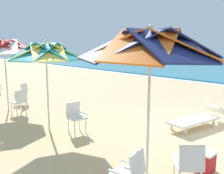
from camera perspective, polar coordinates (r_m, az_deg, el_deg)
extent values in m
plane|color=#D3B784|center=(7.20, 21.55, -10.85)|extent=(80.00, 80.00, 0.00)
cylinder|color=silver|center=(4.50, 8.42, -7.30)|extent=(0.05, 0.05, 2.29)
cube|color=orange|center=(4.19, 16.94, 9.30)|extent=(1.41, 1.31, 0.55)
cube|color=navy|center=(4.63, 15.37, 9.40)|extent=(1.32, 1.38, 0.55)
cube|color=orange|center=(4.88, 10.67, 9.60)|extent=(1.31, 1.41, 0.55)
cube|color=navy|center=(4.82, 5.21, 9.73)|extent=(1.38, 1.32, 0.55)
cube|color=orange|center=(4.49, 1.33, 9.75)|extent=(1.41, 1.31, 0.55)
cube|color=navy|center=(4.03, 1.39, 9.72)|extent=(1.32, 1.38, 0.55)
cube|color=orange|center=(3.72, 6.51, 9.63)|extent=(1.31, 1.41, 0.55)
cube|color=navy|center=(3.79, 13.52, 9.43)|extent=(1.38, 1.32, 0.55)
sphere|color=silver|center=(4.31, 8.98, 13.66)|extent=(0.08, 0.08, 0.08)
cube|color=white|center=(4.59, 17.08, -16.78)|extent=(0.62, 0.62, 0.05)
cube|color=white|center=(4.33, 18.05, -15.27)|extent=(0.36, 0.37, 0.40)
cube|color=white|center=(4.49, 14.63, -15.73)|extent=(0.31, 0.30, 0.03)
cube|color=white|center=(4.61, 19.61, -15.32)|extent=(0.31, 0.30, 0.03)
cylinder|color=white|center=(4.80, 14.16, -18.51)|extent=(0.04, 0.04, 0.41)
cylinder|color=white|center=(4.90, 18.36, -18.13)|extent=(0.04, 0.04, 0.41)
cube|color=white|center=(4.13, 3.26, -19.55)|extent=(0.53, 0.53, 0.05)
cube|color=white|center=(3.94, 5.96, -17.40)|extent=(0.19, 0.43, 0.40)
cube|color=white|center=(3.92, 1.77, -19.39)|extent=(0.39, 0.13, 0.03)
cube|color=white|center=(4.23, 4.66, -17.09)|extent=(0.39, 0.13, 0.03)
cylinder|color=silver|center=(7.16, -14.65, -1.70)|extent=(0.05, 0.05, 2.13)
cube|color=teal|center=(6.72, -11.63, 8.04)|extent=(1.18, 1.12, 0.47)
cube|color=#EFDB4C|center=(7.10, -10.95, 8.16)|extent=(1.12, 1.18, 0.47)
cube|color=teal|center=(7.43, -12.63, 8.17)|extent=(1.12, 1.18, 0.47)
cube|color=#EFDB4C|center=(7.53, -15.55, 8.07)|extent=(1.18, 1.12, 0.47)
cube|color=teal|center=(7.35, -18.25, 7.90)|extent=(1.18, 1.12, 0.47)
cube|color=#EFDB4C|center=(6.98, -19.30, 7.75)|extent=(1.12, 1.18, 0.47)
cube|color=teal|center=(6.63, -17.85, 7.74)|extent=(1.12, 1.18, 0.47)
cube|color=#EFDB4C|center=(6.51, -14.55, 7.87)|extent=(1.18, 1.12, 0.47)
sphere|color=silver|center=(7.02, -15.19, 10.27)|extent=(0.08, 0.08, 0.08)
cube|color=white|center=(6.98, -8.14, -7.06)|extent=(0.48, 0.48, 0.05)
cube|color=white|center=(7.08, -9.00, -4.93)|extent=(0.14, 0.43, 0.40)
cube|color=white|center=(7.04, -6.75, -5.93)|extent=(0.40, 0.08, 0.03)
cube|color=white|center=(6.85, -9.61, -6.46)|extent=(0.40, 0.08, 0.03)
cylinder|color=white|center=(6.99, -6.09, -8.99)|extent=(0.04, 0.04, 0.41)
cylinder|color=white|center=(6.82, -8.63, -9.53)|extent=(0.04, 0.04, 0.41)
cylinder|color=white|center=(7.28, -7.59, -8.25)|extent=(0.04, 0.04, 0.41)
cylinder|color=white|center=(7.11, -10.05, -8.74)|extent=(0.04, 0.04, 0.41)
cylinder|color=silver|center=(9.94, -23.23, 1.28)|extent=(0.05, 0.05, 2.22)
cube|color=red|center=(9.44, -21.37, 8.70)|extent=(1.30, 1.25, 0.52)
cube|color=white|center=(9.84, -20.42, 8.78)|extent=(1.24, 1.33, 0.52)
cube|color=red|center=(10.24, -21.41, 8.75)|extent=(1.25, 1.30, 0.52)
cube|color=white|center=(10.41, -23.65, 8.61)|extent=(1.33, 1.24, 0.52)
cube|color=white|center=(9.28, -23.85, 8.52)|extent=(1.33, 1.24, 0.52)
sphere|color=silver|center=(9.84, -23.87, 10.27)|extent=(0.08, 0.08, 0.08)
cube|color=white|center=(10.90, -20.47, -1.40)|extent=(0.61, 0.61, 0.05)
cube|color=white|center=(10.75, -19.64, -0.27)|extent=(0.32, 0.40, 0.40)
cube|color=white|center=(10.71, -21.06, -1.03)|extent=(0.35, 0.26, 0.03)
cube|color=white|center=(11.04, -19.97, -0.64)|extent=(0.35, 0.26, 0.03)
cylinder|color=white|center=(10.89, -21.67, -2.73)|extent=(0.04, 0.04, 0.41)
cylinder|color=white|center=(11.18, -20.70, -2.36)|extent=(0.04, 0.04, 0.41)
cylinder|color=white|center=(10.70, -20.08, -2.84)|extent=(0.04, 0.04, 0.41)
cylinder|color=white|center=(11.00, -19.14, -2.46)|extent=(0.04, 0.04, 0.41)
cube|color=white|center=(9.36, -20.84, -3.22)|extent=(0.48, 0.48, 0.05)
cube|color=white|center=(9.14, -20.32, -2.05)|extent=(0.14, 0.43, 0.40)
cube|color=white|center=(9.25, -21.97, -2.75)|extent=(0.40, 0.08, 0.03)
cube|color=white|center=(9.43, -19.83, -2.38)|extent=(0.40, 0.08, 0.03)
cylinder|color=white|center=(9.49, -22.21, -4.59)|extent=(0.04, 0.04, 0.41)
cylinder|color=white|center=(9.65, -20.36, -4.23)|extent=(0.04, 0.04, 0.41)
cylinder|color=white|center=(9.18, -21.18, -4.99)|extent=(0.04, 0.04, 0.41)
cylinder|color=white|center=(9.35, -19.28, -4.61)|extent=(0.04, 0.04, 0.41)
cylinder|color=white|center=(13.74, -24.38, -0.40)|extent=(0.04, 0.04, 0.41)
cube|color=white|center=(7.73, 18.31, -7.26)|extent=(0.93, 1.79, 0.06)
cube|color=white|center=(8.51, 22.78, -4.64)|extent=(0.68, 0.58, 0.36)
cube|color=white|center=(7.14, 16.69, -9.78)|extent=(0.06, 0.06, 0.22)
cube|color=white|center=(7.46, 13.63, -8.79)|extent=(0.06, 0.06, 0.22)
cube|color=white|center=(8.13, 22.48, -7.70)|extent=(0.06, 0.06, 0.22)
cube|color=white|center=(8.40, 19.57, -6.94)|extent=(0.06, 0.06, 0.22)
cube|color=red|center=(5.40, 19.89, -15.80)|extent=(0.48, 0.32, 0.36)
cube|color=white|center=(5.32, 20.02, -13.85)|extent=(0.50, 0.34, 0.04)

